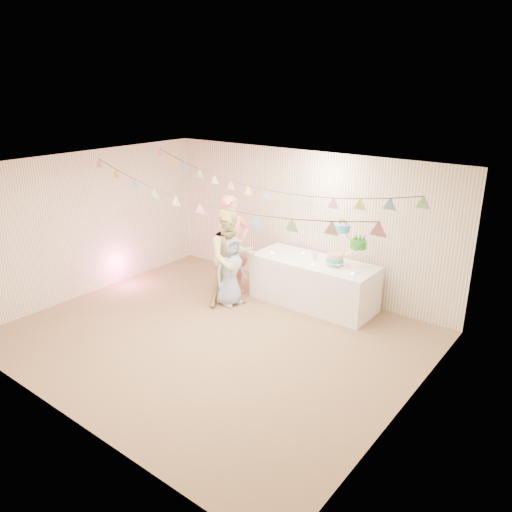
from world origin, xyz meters
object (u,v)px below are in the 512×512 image
Objects in this scene: person_adult_a at (232,246)px; person_child at (230,270)px; person_adult_b at (231,258)px; table at (314,282)px; cake_stand at (345,249)px.

person_adult_a is 1.45× the size of person_child.
person_adult_b is 0.24m from person_child.
person_adult_b reaches higher than person_child.
person_child is (-1.16, -0.89, 0.23)m from table.
cake_stand is 0.41× the size of person_adult_a.
person_child is (-1.71, -0.94, -0.49)m from cake_stand.
table is 1.51m from person_adult_b.
table is at bearing -174.81° from cake_stand.
table is 1.60m from person_adult_a.
person_adult_a reaches higher than table.
person_adult_b is at bearing -91.10° from person_child.
person_child is (0.27, -0.40, -0.29)m from person_adult_a.
person_child is at bearing -124.99° from person_adult_a.
table is at bearing -20.28° from person_adult_b.
cake_stand is at bearing -54.04° from person_adult_a.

